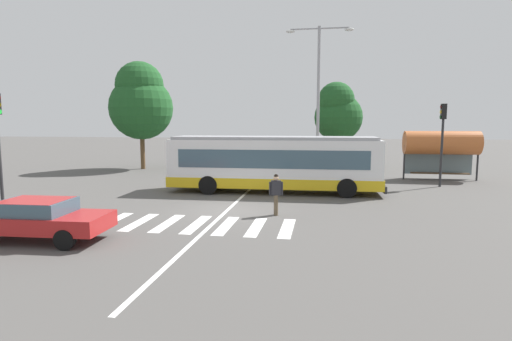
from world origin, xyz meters
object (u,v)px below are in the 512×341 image
object	(u,v)px
foreground_sedan	(38,218)
parked_car_silver	(197,161)
parked_car_white	(230,162)
pedestrian_crossing_street	(276,192)
background_tree_right	(338,112)
bus_stop_shelter	(441,144)
parked_car_black	(263,162)
traffic_light_far_corner	(443,132)
city_transit_bus	(274,163)
twin_arm_street_lamp	(318,88)
parked_car_red	(298,163)
background_tree_left	(141,101)

from	to	relation	value
foreground_sedan	parked_car_silver	world-z (taller)	same
foreground_sedan	parked_car_white	world-z (taller)	same
pedestrian_crossing_street	background_tree_right	xyz separation A→B (m)	(3.06, 18.23, 3.66)
parked_car_white	bus_stop_shelter	bearing A→B (deg)	-8.25
parked_car_black	traffic_light_far_corner	size ratio (longest dim) A/B	0.94
city_transit_bus	twin_arm_street_lamp	size ratio (longest dim) A/B	1.16
city_transit_bus	foreground_sedan	xyz separation A→B (m)	(-6.47, -10.44, -0.82)
parked_car_red	bus_stop_shelter	world-z (taller)	bus_stop_shelter
foreground_sedan	city_transit_bus	bearing A→B (deg)	58.20
city_transit_bus	traffic_light_far_corner	size ratio (longest dim) A/B	2.36
pedestrian_crossing_street	parked_car_black	distance (m)	14.91
foreground_sedan	parked_car_silver	xyz separation A→B (m)	(-0.72, 19.39, 0.00)
parked_car_silver	parked_car_white	xyz separation A→B (m)	(2.69, -0.28, 0.00)
parked_car_red	parked_car_white	bearing A→B (deg)	-177.01
pedestrian_crossing_street	parked_car_black	size ratio (longest dim) A/B	0.37
pedestrian_crossing_street	parked_car_black	world-z (taller)	pedestrian_crossing_street
parked_car_silver	parked_car_red	world-z (taller)	same
foreground_sedan	twin_arm_street_lamp	bearing A→B (deg)	61.46
parked_car_black	parked_car_white	bearing A→B (deg)	-170.11
city_transit_bus	parked_car_red	world-z (taller)	city_transit_bus
parked_car_black	bus_stop_shelter	world-z (taller)	bus_stop_shelter
parked_car_red	city_transit_bus	bearing A→B (deg)	-94.85
background_tree_right	city_transit_bus	bearing A→B (deg)	-106.68
parked_car_white	parked_car_black	xyz separation A→B (m)	(2.55, 0.44, 0.00)
foreground_sedan	pedestrian_crossing_street	bearing A→B (deg)	34.11
city_transit_bus	background_tree_left	size ratio (longest dim) A/B	1.34
foreground_sedan	background_tree_left	distance (m)	21.14
parked_car_silver	twin_arm_street_lamp	bearing A→B (deg)	-19.46
parked_car_red	background_tree_left	bearing A→B (deg)	177.87
parked_car_black	twin_arm_street_lamp	bearing A→B (deg)	-39.76
traffic_light_far_corner	background_tree_left	bearing A→B (deg)	164.67
parked_car_silver	background_tree_left	world-z (taller)	background_tree_left
parked_car_white	traffic_light_far_corner	xyz separation A→B (m)	(14.06, -5.16, 2.51)
parked_car_black	pedestrian_crossing_street	bearing A→B (deg)	-79.62
twin_arm_street_lamp	parked_car_black	bearing A→B (deg)	140.24
city_transit_bus	parked_car_silver	world-z (taller)	city_transit_bus
pedestrian_crossing_street	parked_car_silver	bearing A→B (deg)	118.66
foreground_sedan	bus_stop_shelter	xyz separation A→B (m)	(16.82, 16.95, 1.65)
parked_car_black	parked_car_red	size ratio (longest dim) A/B	1.02
city_transit_bus	background_tree_right	bearing A→B (deg)	73.32
city_transit_bus	parked_car_white	size ratio (longest dim) A/B	2.54
parked_car_silver	bus_stop_shelter	world-z (taller)	bus_stop_shelter
foreground_sedan	parked_car_black	bearing A→B (deg)	76.97
parked_car_silver	parked_car_black	world-z (taller)	same
pedestrian_crossing_street	foreground_sedan	size ratio (longest dim) A/B	0.38
parked_car_red	background_tree_right	size ratio (longest dim) A/B	0.63
traffic_light_far_corner	twin_arm_street_lamp	world-z (taller)	twin_arm_street_lamp
pedestrian_crossing_street	twin_arm_street_lamp	distance (m)	12.37
parked_car_black	background_tree_right	distance (m)	7.78
foreground_sedan	background_tree_left	world-z (taller)	background_tree_left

